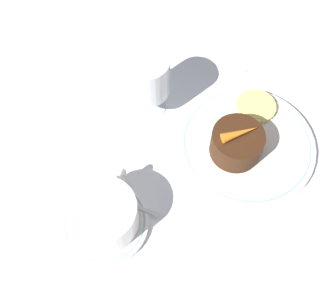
{
  "coord_description": "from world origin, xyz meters",
  "views": [
    {
      "loc": [
        -0.33,
        -0.04,
        0.58
      ],
      "look_at": [
        -0.05,
        0.07,
        0.04
      ],
      "focal_mm": 42.0,
      "sensor_mm": 36.0,
      "label": 1
    }
  ],
  "objects_px": {
    "fork": "(259,69)",
    "dessert_cake": "(237,143)",
    "dinner_plate": "(246,144)",
    "wine_glass": "(146,78)",
    "coffee_cup": "(105,214)"
  },
  "relations": [
    {
      "from": "dinner_plate",
      "to": "dessert_cake",
      "type": "distance_m",
      "value": 0.04
    },
    {
      "from": "fork",
      "to": "wine_glass",
      "type": "bearing_deg",
      "value": 131.85
    },
    {
      "from": "fork",
      "to": "dessert_cake",
      "type": "height_order",
      "value": "dessert_cake"
    },
    {
      "from": "wine_glass",
      "to": "dessert_cake",
      "type": "distance_m",
      "value": 0.18
    },
    {
      "from": "dinner_plate",
      "to": "coffee_cup",
      "type": "relative_size",
      "value": 1.83
    },
    {
      "from": "dinner_plate",
      "to": "fork",
      "type": "xyz_separation_m",
      "value": [
        0.17,
        0.02,
        -0.01
      ]
    },
    {
      "from": "coffee_cup",
      "to": "dessert_cake",
      "type": "height_order",
      "value": "coffee_cup"
    },
    {
      "from": "coffee_cup",
      "to": "wine_glass",
      "type": "relative_size",
      "value": 1.01
    },
    {
      "from": "dinner_plate",
      "to": "coffee_cup",
      "type": "height_order",
      "value": "coffee_cup"
    },
    {
      "from": "dinner_plate",
      "to": "dessert_cake",
      "type": "xyz_separation_m",
      "value": [
        -0.02,
        0.02,
        0.03
      ]
    },
    {
      "from": "dessert_cake",
      "to": "fork",
      "type": "bearing_deg",
      "value": 0.87
    },
    {
      "from": "wine_glass",
      "to": "fork",
      "type": "height_order",
      "value": "wine_glass"
    },
    {
      "from": "dinner_plate",
      "to": "wine_glass",
      "type": "relative_size",
      "value": 1.85
    },
    {
      "from": "fork",
      "to": "dessert_cake",
      "type": "xyz_separation_m",
      "value": [
        -0.19,
        -0.0,
        0.04
      ]
    },
    {
      "from": "coffee_cup",
      "to": "fork",
      "type": "height_order",
      "value": "coffee_cup"
    }
  ]
}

